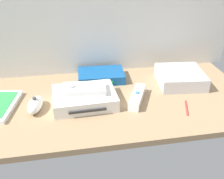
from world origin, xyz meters
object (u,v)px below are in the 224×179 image
Objects in this scene: remote_wand at (137,97)px; remote_classic_pad at (84,89)px; remote_nunchuk at (35,105)px; network_router at (101,76)px; game_console at (84,98)px; mini_computer at (180,77)px; stylus_pen at (187,107)px.

remote_classic_pad is at bearing -160.37° from remote_wand.
remote_wand is 34.45cm from remote_nunchuk.
network_router is 1.25× the size of remote_wand.
remote_wand is (10.00, -18.35, -0.19)cm from network_router.
remote_nunchuk reaches higher than network_router.
remote_nunchuk reaches higher than game_console.
game_console is at bearing -167.56° from mini_computer.
remote_classic_pad reaches higher than remote_wand.
mini_computer reaches higher than stylus_pen.
remote_wand is at bearing -58.07° from network_router.
remote_classic_pad reaches higher than network_router.
network_router is 30.44cm from remote_nunchuk.
stylus_pen is (33.25, -9.38, -5.06)cm from remote_classic_pad.
mini_computer is (37.93, 8.37, 0.44)cm from game_console.
mini_computer is at bearing 75.16° from stylus_pen.
remote_classic_pad is 34.91cm from stylus_pen.
stylus_pen is at bearing -42.63° from network_router.
network_router is 2.07× the size of stylus_pen.
remote_nunchuk is 16.74cm from remote_classic_pad.
mini_computer is at bearing 21.43° from remote_nunchuk.
game_console is 1.44× the size of remote_wand.
stylus_pen is at bearing -104.84° from mini_computer.
remote_classic_pad is (16.33, 1.52, 3.37)cm from remote_nunchuk.
remote_nunchuk is 0.71× the size of remote_classic_pad.
mini_computer is 55.04cm from remote_nunchuk.
remote_wand is 1.66× the size of stylus_pen.
network_router is 20.90cm from remote_wand.
network_router reaches higher than stylus_pen.
remote_classic_pad is (-8.11, -16.62, 3.71)cm from network_router.
game_console is at bearing -112.42° from network_router.
remote_wand is at bearing -153.67° from mini_computer.
mini_computer reaches higher than remote_wand.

